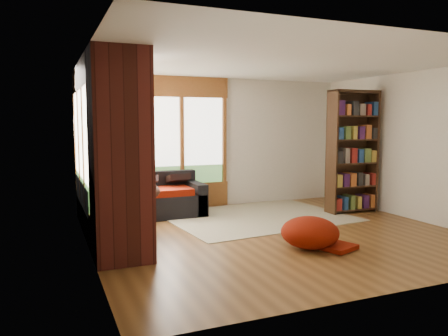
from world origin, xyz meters
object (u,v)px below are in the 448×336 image
object	(u,v)px
bookshelf	(353,152)
dog_brindle	(141,184)
sectional_sofa	(129,205)
pouf	(310,232)
area_rug	(257,217)
dog_tan	(127,173)
brick_chimney	(120,156)

from	to	relation	value
bookshelf	dog_brindle	world-z (taller)	bookshelf
sectional_sofa	pouf	xyz separation A→B (m)	(2.01, -2.51, -0.08)
dog_brindle	area_rug	bearing A→B (deg)	-87.57
area_rug	pouf	world-z (taller)	pouf
dog_tan	dog_brindle	world-z (taller)	dog_tan
pouf	dog_tan	bearing A→B (deg)	125.98
brick_chimney	dog_tan	xyz separation A→B (m)	(0.48, 2.26, -0.47)
bookshelf	pouf	size ratio (longest dim) A/B	2.91
brick_chimney	dog_tan	distance (m)	2.36
area_rug	dog_tan	bearing A→B (deg)	162.37
area_rug	bookshelf	xyz separation A→B (m)	(1.87, -0.29, 1.15)
area_rug	dog_brindle	distance (m)	2.30
sectional_sofa	dog_brindle	bearing A→B (deg)	-84.05
pouf	dog_brindle	world-z (taller)	dog_brindle
sectional_sofa	dog_brindle	size ratio (longest dim) A/B	2.57
bookshelf	pouf	xyz separation A→B (m)	(-2.08, -1.74, -0.93)
brick_chimney	pouf	world-z (taller)	brick_chimney
pouf	dog_tan	xyz separation A→B (m)	(-1.98, 2.73, 0.60)
brick_chimney	sectional_sofa	world-z (taller)	brick_chimney
sectional_sofa	area_rug	xyz separation A→B (m)	(2.23, -0.48, -0.30)
brick_chimney	pouf	xyz separation A→B (m)	(2.46, -0.47, -1.07)
brick_chimney	pouf	size ratio (longest dim) A/B	3.28
sectional_sofa	dog_tan	bearing A→B (deg)	82.79
bookshelf	dog_brindle	xyz separation A→B (m)	(-4.02, 0.01, -0.40)
sectional_sofa	bookshelf	xyz separation A→B (m)	(4.09, -0.78, 0.85)
sectional_sofa	pouf	distance (m)	3.22
dog_tan	pouf	bearing A→B (deg)	-83.48
sectional_sofa	bookshelf	world-z (taller)	bookshelf
area_rug	bookshelf	bearing A→B (deg)	-8.92
dog_tan	area_rug	bearing A→B (deg)	-47.08
sectional_sofa	bookshelf	distance (m)	4.25
brick_chimney	bookshelf	distance (m)	4.72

